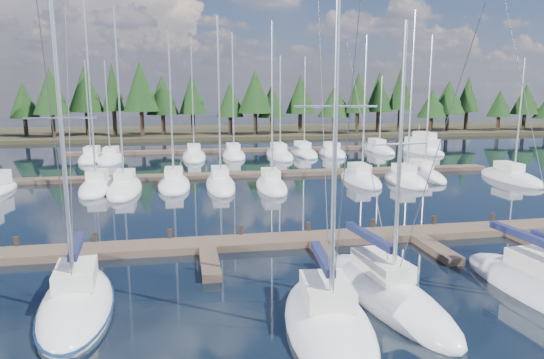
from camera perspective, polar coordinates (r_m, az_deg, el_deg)
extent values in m
plane|color=black|center=(39.30, 0.28, -2.09)|extent=(260.00, 260.00, 0.00)
cube|color=#322D1B|center=(98.31, -6.16, 5.61)|extent=(220.00, 30.00, 0.60)
cube|color=brown|center=(27.93, 4.81, -6.96)|extent=(44.00, 2.00, 0.40)
cube|color=brown|center=(24.71, -21.58, -10.05)|extent=(0.90, 4.00, 0.40)
cube|color=brown|center=(24.22, -7.33, -9.79)|extent=(0.90, 4.00, 0.40)
cube|color=brown|center=(25.20, 6.60, -8.96)|extent=(0.90, 4.00, 0.40)
cube|color=brown|center=(27.48, 18.78, -7.80)|extent=(0.90, 4.00, 0.40)
cube|color=brown|center=(30.78, 28.67, -6.59)|extent=(0.90, 4.00, 0.40)
cylinder|color=black|center=(29.32, -27.84, -6.81)|extent=(0.26, 0.26, 0.90)
cylinder|color=black|center=(28.36, -20.07, -6.78)|extent=(0.26, 0.26, 0.90)
cylinder|color=black|center=(27.93, -11.91, -6.62)|extent=(0.26, 0.26, 0.90)
cylinder|color=black|center=(28.08, -3.67, -6.32)|extent=(0.26, 0.26, 0.90)
cylinder|color=black|center=(28.78, 4.30, -5.90)|extent=(0.26, 0.26, 0.90)
cylinder|color=black|center=(30.01, 11.75, -5.41)|extent=(0.26, 0.26, 0.90)
cylinder|color=black|center=(31.70, 18.50, -4.89)|extent=(0.26, 0.26, 0.90)
cylinder|color=black|center=(33.77, 24.48, -4.37)|extent=(0.26, 0.26, 0.90)
cube|color=brown|center=(48.94, -1.86, 0.65)|extent=(50.00, 1.80, 0.40)
cube|color=brown|center=(68.58, -4.32, 3.46)|extent=(46.00, 1.80, 0.40)
ellipsoid|color=silver|center=(21.17, -21.98, -13.72)|extent=(3.41, 7.87, 1.90)
cube|color=silver|center=(21.08, -22.10, -10.31)|extent=(1.71, 2.57, 0.70)
cylinder|color=silver|center=(19.11, -23.50, 4.86)|extent=(0.17, 0.17, 11.94)
cylinder|color=silver|center=(21.70, -21.97, -7.61)|extent=(0.43, 3.36, 0.12)
cube|color=#171C3F|center=(21.65, -21.99, -7.23)|extent=(0.64, 3.23, 0.30)
cylinder|color=silver|center=(19.07, -23.63, 6.64)|extent=(2.44, 0.29, 0.07)
cylinder|color=#3F3F44|center=(17.51, -24.18, 3.88)|extent=(0.33, 3.31, 12.25)
cylinder|color=#3F3F44|center=(21.13, -22.74, 4.96)|extent=(0.40, 4.07, 12.25)
ellipsoid|color=#0C203F|center=(21.14, -22.00, -13.55)|extent=(3.55, 8.18, 0.18)
ellipsoid|color=silver|center=(18.40, 6.64, -16.77)|extent=(3.78, 8.19, 1.90)
cube|color=silver|center=(18.24, 6.47, -12.85)|extent=(1.90, 2.69, 0.70)
cylinder|color=silver|center=(16.03, 7.46, 6.25)|extent=(0.17, 0.17, 12.80)
cylinder|color=silver|center=(18.84, 5.95, -9.62)|extent=(0.45, 3.49, 0.12)
cube|color=#171C3F|center=(18.78, 5.96, -9.19)|extent=(0.67, 3.35, 0.30)
cylinder|color=silver|center=(15.99, 7.52, 8.54)|extent=(2.73, 0.33, 0.07)
cylinder|color=#3F3F44|center=(14.38, 8.88, 5.14)|extent=(0.36, 3.43, 13.10)
cylinder|color=#3F3F44|center=(18.09, 6.05, 6.28)|extent=(0.43, 4.22, 13.11)
ellipsoid|color=silver|center=(21.16, 13.33, -13.22)|extent=(3.72, 9.65, 1.90)
cube|color=silver|center=(21.09, 12.81, -9.76)|extent=(1.77, 3.16, 0.70)
cylinder|color=silver|center=(19.19, 14.78, 2.58)|extent=(0.18, 0.18, 10.06)
cylinder|color=silver|center=(21.78, 11.38, -6.97)|extent=(0.65, 4.12, 0.12)
cube|color=#171C3F|center=(21.73, 11.40, -6.60)|extent=(0.85, 3.96, 0.30)
cylinder|color=silver|center=(19.13, 14.85, 4.07)|extent=(2.28, 0.36, 0.07)
cylinder|color=#3F3F44|center=(17.56, 18.27, 1.19)|extent=(0.55, 4.04, 10.37)
cylinder|color=#3F3F44|center=(21.34, 11.20, 3.08)|extent=(0.67, 4.97, 10.37)
cylinder|color=silver|center=(24.09, 27.73, -6.30)|extent=(0.55, 4.43, 0.12)
cube|color=#171C3F|center=(24.05, 27.76, -5.96)|extent=(0.76, 4.25, 0.30)
cylinder|color=#3F3F44|center=(23.57, 28.05, 6.29)|extent=(0.55, 5.35, 13.28)
ellipsoid|color=silver|center=(44.57, -19.87, -1.02)|extent=(2.77, 7.95, 1.90)
cube|color=silver|center=(44.75, -19.88, 0.59)|extent=(1.52, 2.54, 0.70)
cylinder|color=silver|center=(43.38, -20.65, 9.83)|extent=(0.16, 0.16, 15.11)
ellipsoid|color=silver|center=(43.42, -16.93, -1.14)|extent=(2.76, 9.26, 1.90)
cube|color=silver|center=(43.66, -16.94, 0.53)|extent=(1.52, 2.96, 0.70)
cylinder|color=silver|center=(42.14, -17.57, 9.32)|extent=(0.16, 0.16, 14.10)
ellipsoid|color=silver|center=(44.03, -11.45, -0.73)|extent=(2.82, 7.77, 1.90)
cube|color=silver|center=(44.20, -11.50, 0.89)|extent=(1.55, 2.49, 0.70)
cylinder|color=silver|center=(42.86, -11.80, 8.30)|extent=(0.16, 0.16, 12.17)
ellipsoid|color=silver|center=(43.62, -6.09, -0.69)|extent=(2.52, 9.42, 1.90)
cube|color=silver|center=(43.87, -6.17, 0.97)|extent=(1.38, 3.01, 0.70)
cylinder|color=silver|center=(42.34, -6.25, 9.44)|extent=(0.16, 0.16, 13.66)
ellipsoid|color=silver|center=(42.52, -0.07, -0.92)|extent=(2.46, 7.37, 1.90)
cube|color=silver|center=(42.66, -0.16, 0.76)|extent=(1.35, 2.36, 0.70)
cylinder|color=silver|center=(41.33, 0.02, 9.11)|extent=(0.16, 0.16, 13.13)
ellipsoid|color=silver|center=(46.44, 10.37, -0.12)|extent=(2.69, 8.16, 1.90)
cube|color=silver|center=(46.62, 10.24, 1.43)|extent=(1.48, 2.61, 0.70)
cylinder|color=silver|center=(45.31, 10.84, 8.56)|extent=(0.16, 0.16, 12.36)
ellipsoid|color=silver|center=(46.85, 15.39, -0.23)|extent=(2.81, 7.05, 1.90)
cube|color=silver|center=(46.96, 15.28, 1.29)|extent=(1.55, 2.26, 0.70)
cylinder|color=silver|center=(45.77, 16.08, 9.66)|extent=(0.16, 0.16, 14.44)
ellipsoid|color=silver|center=(50.35, 17.28, 0.40)|extent=(2.43, 8.25, 1.90)
cube|color=silver|center=(50.53, 17.14, 1.82)|extent=(1.34, 2.64, 0.70)
cylinder|color=silver|center=(49.30, 17.96, 8.54)|extent=(0.16, 0.16, 12.63)
ellipsoid|color=silver|center=(51.81, 26.28, 0.06)|extent=(2.60, 8.74, 1.90)
cube|color=silver|center=(51.98, 26.10, 1.44)|extent=(1.43, 2.80, 0.70)
cylinder|color=silver|center=(50.83, 27.12, 6.71)|extent=(0.16, 0.16, 10.44)
ellipsoid|color=silver|center=(63.66, -20.42, 2.24)|extent=(2.89, 8.26, 1.90)
cube|color=silver|center=(63.91, -20.42, 3.35)|extent=(1.59, 2.64, 0.70)
cylinder|color=silver|center=(62.73, -20.86, 7.95)|extent=(0.16, 0.16, 11.03)
ellipsoid|color=silver|center=(62.14, -18.42, 2.17)|extent=(2.92, 8.75, 1.90)
cube|color=silver|center=(62.42, -18.43, 3.32)|extent=(1.61, 2.80, 0.70)
cylinder|color=silver|center=(61.17, -18.82, 7.99)|extent=(0.16, 0.16, 10.95)
ellipsoid|color=silver|center=(62.58, -9.15, 2.63)|extent=(2.89, 10.22, 1.90)
cube|color=silver|center=(62.94, -9.19, 3.78)|extent=(1.59, 3.27, 0.70)
cylinder|color=silver|center=(61.51, -9.35, 9.79)|extent=(0.16, 0.16, 13.90)
ellipsoid|color=silver|center=(63.11, -4.53, 2.80)|extent=(2.88, 8.23, 1.90)
cube|color=silver|center=(63.37, -4.59, 3.92)|extent=(1.58, 2.63, 0.70)
cylinder|color=silver|center=(62.14, -4.60, 10.20)|extent=(0.16, 0.16, 14.57)
ellipsoid|color=silver|center=(63.27, 0.87, 2.85)|extent=(2.90, 10.88, 1.90)
cube|color=silver|center=(63.65, 0.78, 3.98)|extent=(1.59, 3.48, 0.70)
cylinder|color=silver|center=(62.19, 0.98, 8.94)|extent=(0.16, 0.16, 11.76)
ellipsoid|color=silver|center=(65.35, 3.70, 3.07)|extent=(2.99, 9.89, 1.90)
cube|color=silver|center=(65.68, 3.61, 4.17)|extent=(1.64, 3.16, 0.70)
cylinder|color=silver|center=(64.35, 3.88, 8.99)|extent=(0.16, 0.16, 11.80)
ellipsoid|color=silver|center=(65.07, 7.11, 2.98)|extent=(2.99, 7.82, 1.90)
cube|color=silver|center=(65.30, 7.03, 4.07)|extent=(1.64, 2.50, 0.70)
cylinder|color=silver|center=(64.17, 7.35, 8.95)|extent=(0.16, 0.16, 11.86)
ellipsoid|color=silver|center=(70.61, 12.35, 3.41)|extent=(2.75, 9.85, 1.90)
cube|color=silver|center=(70.93, 12.24, 4.42)|extent=(1.51, 3.15, 0.70)
cylinder|color=silver|center=(69.71, 12.69, 7.92)|extent=(0.16, 0.16, 9.48)
ellipsoid|color=silver|center=(70.90, 17.19, 3.17)|extent=(4.18, 9.70, 1.88)
cube|color=silver|center=(70.76, 17.25, 4.18)|extent=(2.92, 5.41, 1.25)
cube|color=silver|center=(70.28, 17.51, 4.98)|extent=(2.09, 3.47, 0.94)
cylinder|color=silver|center=(71.39, 16.90, 5.60)|extent=(0.09, 0.09, 1.67)
cylinder|color=black|center=(95.31, -26.98, 5.52)|extent=(0.70, 0.70, 3.18)
cone|color=black|center=(95.12, -27.22, 8.33)|extent=(4.97, 4.97, 6.18)
ellipsoid|color=black|center=(95.01, -26.85, 7.50)|extent=(2.98, 2.98, 2.98)
cylinder|color=black|center=(90.81, -24.34, 5.78)|extent=(0.70, 0.70, 3.93)
cone|color=black|center=(90.61, -24.62, 9.43)|extent=(5.91, 5.91, 7.65)
ellipsoid|color=black|center=(90.51, -24.22, 8.35)|extent=(3.55, 3.55, 3.55)
cylinder|color=black|center=(92.80, -20.88, 6.17)|extent=(0.70, 0.70, 4.16)
cone|color=black|center=(92.62, -21.13, 9.95)|extent=(6.08, 6.08, 8.08)
ellipsoid|color=black|center=(92.54, -20.75, 8.82)|extent=(3.65, 3.65, 3.65)
cylinder|color=black|center=(91.22, -18.01, 6.33)|extent=(0.70, 0.70, 4.31)
cone|color=black|center=(91.04, -18.24, 10.31)|extent=(3.84, 3.84, 8.38)
ellipsoid|color=black|center=(90.98, -17.85, 9.13)|extent=(2.30, 2.30, 2.30)
cylinder|color=black|center=(87.00, -15.04, 6.33)|extent=(0.70, 0.70, 4.37)
cone|color=black|center=(86.81, -15.24, 10.56)|extent=(6.00, 6.00, 8.49)
ellipsoid|color=black|center=(86.78, -14.84, 9.30)|extent=(3.60, 3.60, 3.60)
cylinder|color=black|center=(90.39, -12.66, 6.33)|extent=(0.70, 0.70, 3.61)
cone|color=black|center=(90.19, -12.79, 9.70)|extent=(5.81, 5.81, 7.01)
ellipsoid|color=black|center=(90.20, -12.43, 8.69)|extent=(3.48, 3.48, 3.48)
cylinder|color=black|center=(88.85, -9.27, 6.42)|extent=(0.70, 0.70, 3.73)
cone|color=black|center=(88.64, -9.37, 9.97)|extent=(4.83, 4.83, 7.26)
ellipsoid|color=black|center=(88.68, -9.01, 8.90)|extent=(2.90, 2.90, 2.90)
cylinder|color=black|center=(89.19, -4.93, 6.35)|extent=(0.70, 0.70, 3.17)
cone|color=black|center=(88.97, -4.97, 9.35)|extent=(4.89, 4.89, 6.17)
ellipsoid|color=black|center=(89.06, -4.64, 8.45)|extent=(2.93, 2.93, 2.93)
cylinder|color=black|center=(88.32, -1.96, 6.58)|extent=(0.70, 0.70, 3.89)
cone|color=black|center=(88.12, -1.98, 10.30)|extent=(6.38, 6.38, 7.57)
ellipsoid|color=black|center=(88.21, -1.65, 9.18)|extent=(3.83, 3.83, 3.83)
cylinder|color=black|center=(89.13, -0.04, 6.34)|extent=(0.70, 0.70, 3.04)
cone|color=black|center=(88.92, -0.04, 9.22)|extent=(5.07, 5.07, 5.91)
ellipsoid|color=black|center=(89.05, 0.28, 8.35)|extent=(3.04, 3.04, 3.04)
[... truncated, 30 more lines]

